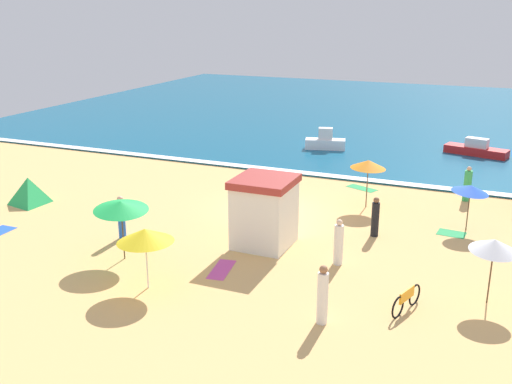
# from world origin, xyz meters

# --- Properties ---
(ground_plane) EXTENTS (60.00, 60.00, 0.00)m
(ground_plane) POSITION_xyz_m (0.00, 0.00, 0.00)
(ground_plane) COLOR #E5B26B
(ocean_water) EXTENTS (60.00, 44.00, 0.10)m
(ocean_water) POSITION_xyz_m (0.00, 28.00, 0.05)
(ocean_water) COLOR #0F567A
(ocean_water) RESTS_ON ground_plane
(wave_breaker_foam) EXTENTS (57.00, 0.70, 0.01)m
(wave_breaker_foam) POSITION_xyz_m (0.00, 6.30, 0.10)
(wave_breaker_foam) COLOR white
(wave_breaker_foam) RESTS_ON ocean_water
(lifeguard_cabana) EXTENTS (2.27, 2.38, 2.79)m
(lifeguard_cabana) POSITION_xyz_m (1.14, -4.18, 1.42)
(lifeguard_cabana) COLOR white
(lifeguard_cabana) RESTS_ON ground_plane
(beach_umbrella_0) EXTENTS (1.84, 1.82, 2.07)m
(beach_umbrella_0) POSITION_xyz_m (8.50, 0.69, 1.84)
(beach_umbrella_0) COLOR #4C3823
(beach_umbrella_0) RESTS_ON ground_plane
(beach_umbrella_1) EXTENTS (2.12, 2.12, 2.26)m
(beach_umbrella_1) POSITION_xyz_m (9.60, -5.88, 2.00)
(beach_umbrella_1) COLOR #4C3823
(beach_umbrella_1) RESTS_ON ground_plane
(beach_umbrella_2) EXTENTS (2.59, 2.59, 2.17)m
(beach_umbrella_2) POSITION_xyz_m (-1.07, -9.23, 1.91)
(beach_umbrella_2) COLOR silver
(beach_umbrella_2) RESTS_ON ground_plane
(beach_umbrella_3) EXTENTS (2.90, 2.90, 2.38)m
(beach_umbrella_3) POSITION_xyz_m (-3.23, -7.52, 2.12)
(beach_umbrella_3) COLOR #4C3823
(beach_umbrella_3) RESTS_ON ground_plane
(beach_umbrella_4) EXTENTS (1.84, 1.82, 2.34)m
(beach_umbrella_4) POSITION_xyz_m (3.87, 2.00, 2.11)
(beach_umbrella_4) COLOR #4C3823
(beach_umbrella_4) RESTS_ON ground_plane
(beach_tent) EXTENTS (2.29, 2.33, 1.30)m
(beach_tent) POSITION_xyz_m (-11.33, -3.76, 0.65)
(beach_tent) COLOR green
(beach_tent) RESTS_ON ground_plane
(parked_bicycle) EXTENTS (0.64, 1.74, 0.76)m
(parked_bicycle) POSITION_xyz_m (7.26, -7.42, 0.38)
(parked_bicycle) COLOR black
(parked_bicycle) RESTS_ON ground_plane
(beachgoer_0) EXTENTS (0.36, 0.36, 1.89)m
(beachgoer_0) POSITION_xyz_m (5.04, -9.18, 0.90)
(beachgoer_0) COLOR white
(beachgoer_0) RESTS_ON ground_plane
(beachgoer_1) EXTENTS (0.42, 0.42, 1.74)m
(beachgoer_1) POSITION_xyz_m (8.20, 4.88, 0.81)
(beachgoer_1) COLOR green
(beachgoer_1) RESTS_ON ground_plane
(beachgoer_2) EXTENTS (0.36, 0.36, 1.69)m
(beachgoer_2) POSITION_xyz_m (5.01, -1.52, 0.81)
(beachgoer_2) COLOR black
(beachgoer_2) RESTS_ON ground_plane
(beachgoer_3) EXTENTS (0.41, 0.41, 1.83)m
(beachgoer_3) POSITION_xyz_m (-4.50, -5.82, 0.90)
(beachgoer_3) COLOR blue
(beachgoer_3) RESTS_ON ground_plane
(beachgoer_4) EXTENTS (0.49, 0.49, 1.76)m
(beachgoer_4) POSITION_xyz_m (4.36, -4.84, 0.82)
(beachgoer_4) COLOR white
(beachgoer_4) RESTS_ON ground_plane
(beach_towel_0) EXTENTS (0.91, 1.81, 0.01)m
(beach_towel_0) POSITION_xyz_m (0.60, -6.97, 0.01)
(beach_towel_0) COLOR #D84CA5
(beach_towel_0) RESTS_ON ground_plane
(beach_towel_2) EXTENTS (1.21, 0.93, 0.01)m
(beach_towel_2) POSITION_xyz_m (7.97, -0.01, 0.01)
(beach_towel_2) COLOR green
(beach_towel_2) RESTS_ON ground_plane
(beach_towel_3) EXTENTS (1.77, 1.26, 0.01)m
(beach_towel_3) POSITION_xyz_m (3.00, 4.91, 0.01)
(beach_towel_3) COLOR green
(beach_towel_3) RESTS_ON ground_plane
(small_boat_0) EXTENTS (2.77, 1.56, 1.42)m
(small_boat_0) POSITION_xyz_m (-1.23, 12.43, 0.57)
(small_boat_0) COLOR white
(small_boat_0) RESTS_ON ocean_water
(small_boat_1) EXTENTS (4.01, 2.04, 1.08)m
(small_boat_1) POSITION_xyz_m (8.11, 14.57, 0.46)
(small_boat_1) COLOR red
(small_boat_1) RESTS_ON ocean_water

